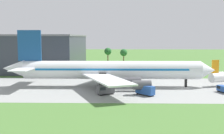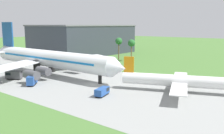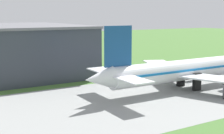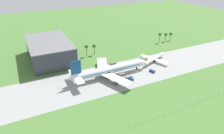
% 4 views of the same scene
% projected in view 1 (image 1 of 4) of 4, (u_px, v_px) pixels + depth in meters
% --- Properties ---
extents(ground_plane, '(600.00, 600.00, 0.00)m').
position_uv_depth(ground_plane, '(184.00, 88.00, 92.72)').
color(ground_plane, '#477233').
extents(taxiway_strip, '(320.00, 44.00, 0.02)m').
position_uv_depth(taxiway_strip, '(184.00, 88.00, 92.72)').
color(taxiway_strip, gray).
rests_on(taxiway_strip, ground_plane).
extents(jet_airliner, '(71.89, 53.88, 19.14)m').
position_uv_depth(jet_airliner, '(108.00, 70.00, 94.80)').
color(jet_airliner, white).
rests_on(jet_airliner, ground_plane).
extents(baggage_tug, '(5.48, 5.73, 2.90)m').
position_uv_depth(baggage_tug, '(145.00, 90.00, 81.22)').
color(baggage_tug, black).
rests_on(baggage_tug, ground_plane).
extents(fuel_truck, '(3.23, 5.38, 2.06)m').
position_uv_depth(fuel_truck, '(224.00, 89.00, 84.99)').
color(fuel_truck, black).
rests_on(fuel_truck, ground_plane).
extents(catering_van, '(5.45, 4.37, 2.89)m').
position_uv_depth(catering_van, '(105.00, 89.00, 81.98)').
color(catering_van, black).
rests_on(catering_van, ground_plane).
extents(terminal_building, '(36.72, 61.20, 18.02)m').
position_uv_depth(terminal_building, '(46.00, 52.00, 150.13)').
color(terminal_building, '#333842').
rests_on(terminal_building, ground_plane).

